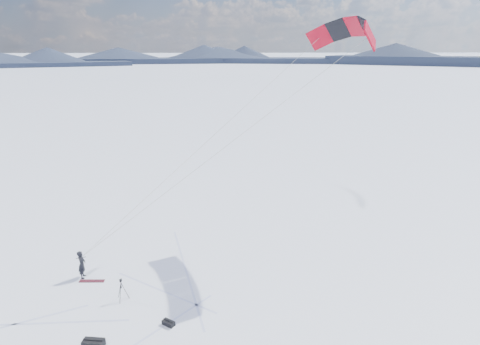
{
  "coord_description": "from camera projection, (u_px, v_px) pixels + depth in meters",
  "views": [
    {
      "loc": [
        6.6,
        -17.65,
        12.91
      ],
      "look_at": [
        8.69,
        6.01,
        5.44
      ],
      "focal_mm": 30.0,
      "sensor_mm": 36.0,
      "label": 1
    }
  ],
  "objects": [
    {
      "name": "ground",
      "position": [
        78.0,
        316.0,
        20.09
      ],
      "size": [
        1800.0,
        1800.0,
        0.0
      ],
      "primitive_type": "plane",
      "color": "white"
    },
    {
      "name": "snow_tracks",
      "position": [
        46.0,
        322.0,
        19.66
      ],
      "size": [
        13.93,
        10.25,
        0.01
      ],
      "color": "#A8B2DB",
      "rests_on": "ground"
    },
    {
      "name": "gear_bag_b",
      "position": [
        168.0,
        323.0,
        19.42
      ],
      "size": [
        0.68,
        0.62,
        0.28
      ],
      "rotation": [
        0.0,
        0.0,
        -0.64
      ],
      "color": "black",
      "rests_on": "ground"
    },
    {
      "name": "snowboard",
      "position": [
        92.0,
        281.0,
        23.08
      ],
      "size": [
        1.45,
        0.39,
        0.04
      ],
      "primitive_type": "cube",
      "rotation": [
        0.0,
        0.0,
        -0.08
      ],
      "color": "maroon",
      "rests_on": "ground"
    },
    {
      "name": "snowkiter",
      "position": [
        84.0,
        277.0,
        23.5
      ],
      "size": [
        0.45,
        0.64,
        1.69
      ],
      "primitive_type": "imported",
      "rotation": [
        0.0,
        0.0,
        1.64
      ],
      "color": "black",
      "rests_on": "ground"
    },
    {
      "name": "tripod",
      "position": [
        121.0,
        287.0,
        21.16
      ],
      "size": [
        0.63,
        0.62,
        1.25
      ],
      "rotation": [
        0.0,
        0.0,
        0.3
      ],
      "color": "black",
      "rests_on": "ground"
    },
    {
      "name": "horizon_hills",
      "position": [
        70.0,
        260.0,
        19.13
      ],
      "size": [
        704.47,
        706.88,
        8.16
      ],
      "color": "#191D35",
      "rests_on": "ground"
    },
    {
      "name": "gear_bag_a",
      "position": [
        94.0,
        343.0,
        17.98
      ],
      "size": [
        1.01,
        0.61,
        0.42
      ],
      "rotation": [
        0.0,
        0.0,
        -0.19
      ],
      "color": "black",
      "rests_on": "ground"
    },
    {
      "name": "power_kite",
      "position": [
        346.0,
        33.0,
        25.09
      ],
      "size": [
        17.78,
        7.72,
        13.45
      ],
      "color": "#AB0619",
      "rests_on": "ground"
    }
  ]
}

